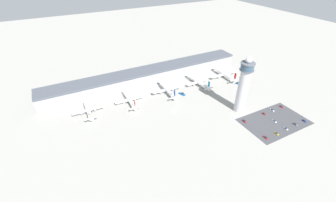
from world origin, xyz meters
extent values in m
plane|color=#9E9B93|center=(0.00, 0.00, 0.00)|extent=(1000.00, 1000.00, 0.00)
cube|color=#A3A8B2|center=(0.00, 70.00, 7.67)|extent=(251.21, 22.00, 15.35)
cube|color=#4C515B|center=(0.00, 70.00, 16.15)|extent=(251.21, 25.00, 1.60)
cylinder|color=#BCBCC1|center=(59.97, -29.93, 22.75)|extent=(10.03, 10.03, 45.50)
cylinder|color=#565B66|center=(59.97, -29.93, 45.90)|extent=(13.42, 13.42, 0.80)
cylinder|color=#334C60|center=(59.97, -29.93, 49.13)|extent=(12.34, 12.34, 5.65)
cylinder|color=#565B66|center=(59.97, -29.93, 52.45)|extent=(13.42, 13.42, 1.00)
sphere|color=white|center=(59.97, -29.93, 56.02)|extent=(6.14, 6.14, 6.14)
cube|color=#424247|center=(77.90, -60.54, 0.00)|extent=(64.00, 40.00, 0.01)
cylinder|color=silver|center=(-78.99, 35.77, 4.58)|extent=(4.44, 25.24, 4.19)
cone|color=silver|center=(-78.85, 50.26, 4.58)|extent=(4.23, 3.81, 4.19)
cone|color=silver|center=(-79.15, 20.66, 4.58)|extent=(3.82, 5.07, 3.77)
cube|color=silver|center=(-78.99, 36.28, 3.85)|extent=(31.37, 4.71, 0.44)
cylinder|color=#A8A8B2|center=(-85.56, 37.34, 2.58)|extent=(2.35, 4.63, 2.31)
cylinder|color=#A8A8B2|center=(-72.40, 37.21, 2.58)|extent=(2.35, 4.63, 2.31)
cube|color=orange|center=(-79.16, 19.65, 10.03)|extent=(0.33, 2.80, 6.71)
cube|color=silver|center=(-79.16, 19.25, 5.00)|extent=(11.76, 2.12, 0.24)
cylinder|color=black|center=(-78.88, 47.17, 1.24)|extent=(0.28, 0.28, 2.49)
cylinder|color=black|center=(-76.06, 35.45, 1.24)|extent=(0.28, 0.28, 2.49)
cylinder|color=black|center=(-81.93, 35.50, 1.24)|extent=(0.28, 0.28, 2.49)
cylinder|color=white|center=(-35.54, 35.54, 4.06)|extent=(4.45, 30.18, 4.07)
cone|color=white|center=(-35.32, 52.44, 4.06)|extent=(4.11, 3.71, 4.07)
cone|color=white|center=(-35.77, 18.04, 4.06)|extent=(3.72, 4.93, 3.66)
cube|color=white|center=(-35.53, 36.14, 3.35)|extent=(30.91, 4.79, 0.44)
cylinder|color=#A8A8B2|center=(-42.00, 37.23, 2.12)|extent=(2.29, 4.50, 2.24)
cylinder|color=#A8A8B2|center=(-29.04, 37.06, 2.12)|extent=(2.29, 4.50, 2.24)
cube|color=red|center=(-35.78, 17.06, 9.35)|extent=(0.34, 2.80, 6.51)
cube|color=white|center=(-35.78, 16.66, 4.47)|extent=(11.41, 2.15, 0.24)
cylinder|color=black|center=(-35.36, 49.41, 1.02)|extent=(0.28, 0.28, 2.03)
cylinder|color=black|center=(-32.70, 35.31, 1.02)|extent=(0.28, 0.28, 2.03)
cylinder|color=black|center=(-38.39, 35.38, 1.02)|extent=(0.28, 0.28, 2.03)
cylinder|color=silver|center=(9.86, 34.92, 4.58)|extent=(5.60, 32.14, 4.34)
cone|color=silver|center=(10.57, 52.86, 4.58)|extent=(4.49, 4.08, 4.34)
cone|color=silver|center=(9.13, 16.33, 4.58)|extent=(4.11, 5.36, 3.91)
cube|color=silver|center=(9.89, 35.56, 3.82)|extent=(35.38, 5.79, 0.44)
cylinder|color=#A8A8B2|center=(2.53, 36.85, 2.50)|extent=(2.58, 4.87, 2.39)
cylinder|color=#A8A8B2|center=(17.32, 36.26, 2.50)|extent=(2.58, 4.87, 2.39)
cube|color=navy|center=(9.09, 15.29, 10.22)|extent=(0.41, 2.81, 6.95)
cube|color=silver|center=(9.07, 14.89, 5.01)|extent=(12.23, 2.48, 0.24)
cylinder|color=black|center=(10.44, 49.70, 1.20)|extent=(0.28, 0.28, 2.40)
cylinder|color=black|center=(12.89, 34.64, 1.20)|extent=(0.28, 0.28, 2.40)
cylinder|color=black|center=(6.82, 34.88, 1.20)|extent=(0.28, 0.28, 2.40)
cylinder|color=white|center=(52.19, 33.94, 4.39)|extent=(6.64, 32.48, 4.49)
cone|color=white|center=(50.98, 52.05, 4.39)|extent=(4.76, 4.34, 4.49)
cone|color=white|center=(53.45, 15.15, 4.39)|extent=(4.40, 5.65, 4.05)
cube|color=white|center=(52.15, 34.58, 3.60)|extent=(30.63, 6.42, 0.44)
cylinder|color=#A8A8B2|center=(45.71, 35.15, 2.24)|extent=(2.80, 5.10, 2.47)
cylinder|color=#A8A8B2|center=(58.45, 36.01, 2.24)|extent=(2.80, 5.10, 2.47)
cube|color=#197FB2|center=(53.52, 14.08, 10.23)|extent=(0.49, 2.81, 7.19)
cube|color=white|center=(53.55, 13.68, 4.83)|extent=(12.69, 2.84, 0.24)
cylinder|color=black|center=(51.19, 48.83, 1.07)|extent=(0.28, 0.28, 2.14)
cylinder|color=black|center=(55.34, 33.99, 1.07)|extent=(0.28, 0.28, 2.14)
cylinder|color=black|center=(49.06, 33.57, 1.07)|extent=(0.28, 0.28, 2.14)
cylinder|color=white|center=(93.85, 34.68, 4.92)|extent=(4.65, 30.97, 4.57)
cone|color=white|center=(93.90, 52.22, 4.92)|extent=(4.58, 4.12, 4.57)
cone|color=white|center=(93.81, 16.46, 4.92)|extent=(4.13, 5.49, 4.11)
cube|color=white|center=(93.85, 35.30, 4.12)|extent=(39.77, 4.50, 0.44)
cylinder|color=#A8A8B2|center=(85.51, 36.32, 2.74)|extent=(2.53, 5.03, 2.51)
cylinder|color=#A8A8B2|center=(102.21, 36.28, 2.74)|extent=(2.53, 5.03, 2.51)
cube|color=red|center=(93.80, 15.37, 10.86)|extent=(0.31, 2.80, 7.31)
cube|color=white|center=(93.80, 14.97, 5.38)|extent=(12.80, 2.03, 0.24)
cylinder|color=black|center=(93.89, 48.96, 1.32)|extent=(0.28, 0.28, 2.63)
cylinder|color=black|center=(97.05, 34.49, 1.32)|extent=(0.28, 0.28, 2.63)
cylinder|color=black|center=(90.65, 34.51, 1.32)|extent=(0.28, 0.28, 2.63)
cube|color=black|center=(23.40, 23.03, 0.06)|extent=(4.70, 7.15, 0.12)
cube|color=#195699|center=(23.40, 23.03, 0.74)|extent=(5.27, 8.38, 1.49)
cube|color=#232D38|center=(23.70, 22.29, 2.10)|extent=(2.91, 3.05, 1.22)
cube|color=black|center=(97.72, 12.17, 0.06)|extent=(4.40, 5.90, 0.12)
cube|color=#195699|center=(97.72, 12.17, 0.69)|extent=(4.90, 6.88, 1.38)
cube|color=#232D38|center=(97.47, 12.76, 1.95)|extent=(2.84, 2.66, 1.13)
cube|color=black|center=(78.27, -73.33, 0.06)|extent=(1.88, 3.53, 0.12)
cube|color=silver|center=(78.27, -73.33, 0.39)|extent=(1.96, 4.19, 0.79)
cube|color=#232D38|center=(78.27, -73.23, 1.11)|extent=(1.70, 2.32, 0.65)
cube|color=black|center=(91.16, -73.32, 0.06)|extent=(1.88, 3.77, 0.12)
cube|color=slate|center=(91.16, -73.32, 0.42)|extent=(1.99, 4.48, 0.84)
cube|color=#232D38|center=(91.15, -73.21, 1.18)|extent=(1.69, 2.49, 0.69)
cube|color=black|center=(77.89, -47.36, 0.06)|extent=(1.71, 3.72, 0.12)
cube|color=red|center=(77.89, -47.36, 0.39)|extent=(1.78, 4.43, 0.78)
cube|color=#232D38|center=(77.89, -47.47, 1.10)|extent=(1.55, 2.44, 0.64)
cube|color=black|center=(103.72, -73.84, 0.06)|extent=(1.94, 3.75, 0.12)
cube|color=navy|center=(103.72, -73.84, 0.38)|extent=(2.05, 4.46, 0.75)
cube|color=#232D38|center=(103.72, -73.73, 1.06)|extent=(1.73, 2.48, 0.61)
cube|color=black|center=(90.34, -46.83, 0.06)|extent=(1.95, 3.91, 0.12)
cube|color=silver|center=(90.34, -46.83, 0.42)|extent=(2.05, 4.65, 0.83)
cube|color=#232D38|center=(90.35, -46.94, 1.18)|extent=(1.74, 2.58, 0.68)
cube|color=black|center=(104.06, -46.89, 0.06)|extent=(1.92, 3.59, 0.12)
cube|color=red|center=(104.06, -46.89, 0.40)|extent=(2.03, 4.27, 0.79)
cube|color=#232D38|center=(104.05, -46.78, 1.12)|extent=(1.72, 2.37, 0.65)
cube|color=black|center=(64.91, -74.12, 0.06)|extent=(1.75, 3.69, 0.12)
cube|color=gold|center=(64.91, -74.12, 0.37)|extent=(1.82, 4.39, 0.75)
cube|color=#232D38|center=(64.91, -74.01, 1.05)|extent=(1.59, 2.42, 0.61)
cube|color=black|center=(51.86, -47.30, 0.06)|extent=(1.83, 4.07, 0.12)
cube|color=red|center=(51.86, -47.30, 0.41)|extent=(1.94, 4.83, 0.82)
cube|color=#232D38|center=(51.86, -47.18, 1.15)|extent=(1.63, 2.68, 0.67)
cube|color=black|center=(77.64, -60.95, 0.06)|extent=(1.82, 3.69, 0.12)
cube|color=silver|center=(77.64, -60.95, 0.41)|extent=(1.90, 4.39, 0.81)
cube|color=#232D38|center=(77.64, -60.84, 1.14)|extent=(1.64, 2.43, 0.66)
cube|color=black|center=(52.06, -73.32, 0.06)|extent=(1.90, 3.90, 0.12)
cube|color=red|center=(52.06, -73.32, 0.39)|extent=(2.01, 4.63, 0.78)
cube|color=#232D38|center=(52.06, -73.44, 1.10)|extent=(1.69, 2.57, 0.64)
camera|label=1|loc=(-92.08, -163.91, 136.66)|focal=24.00mm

